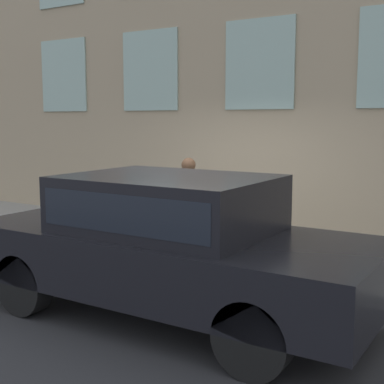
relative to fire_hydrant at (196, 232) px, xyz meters
name	(u,v)px	position (x,y,z in m)	size (l,w,h in m)	color
ground_plane	(182,274)	(-0.37, 0.00, -0.53)	(80.00, 80.00, 0.00)	#2D2D30
sidewalk	(224,251)	(0.84, 0.00, -0.45)	(2.42, 60.00, 0.15)	gray
fire_hydrant	(196,232)	(0.00, 0.00, 0.00)	(0.35, 0.46, 0.73)	#2D7260
person	(189,193)	(0.57, 0.48, 0.46)	(0.34, 0.22, 1.38)	#232328
parked_car_charcoal_near	(169,239)	(-1.77, -0.75, 0.33)	(1.82, 4.45, 1.54)	black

